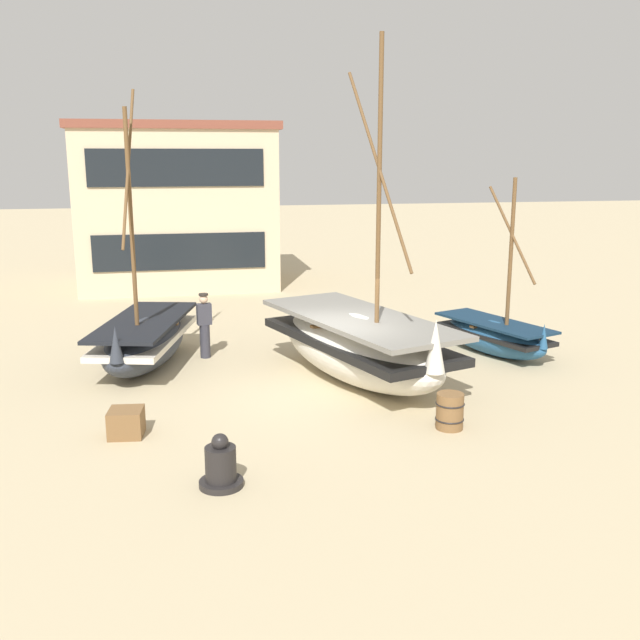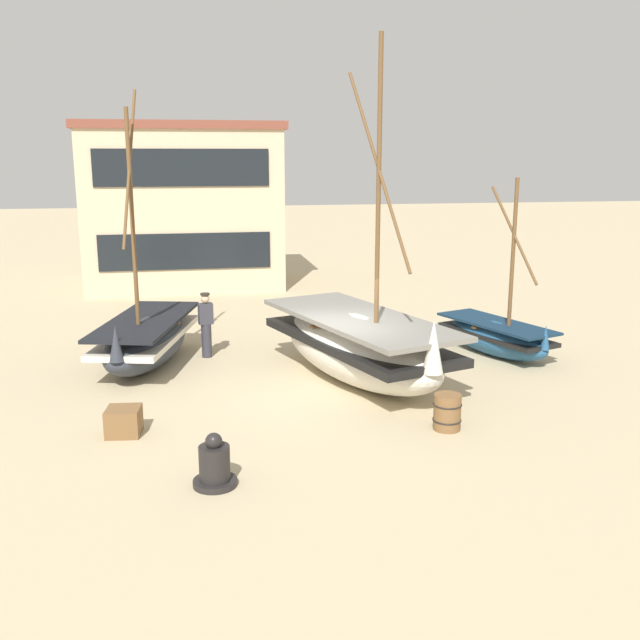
{
  "view_description": "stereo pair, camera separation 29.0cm",
  "coord_description": "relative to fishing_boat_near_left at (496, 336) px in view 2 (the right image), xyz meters",
  "views": [
    {
      "loc": [
        -3.28,
        -14.86,
        5.12
      ],
      "look_at": [
        0.0,
        1.0,
        1.4
      ],
      "focal_mm": 40.46,
      "sensor_mm": 36.0,
      "label": 1
    },
    {
      "loc": [
        -3.0,
        -14.92,
        5.12
      ],
      "look_at": [
        0.0,
        1.0,
        1.4
      ],
      "focal_mm": 40.46,
      "sensor_mm": 36.0,
      "label": 2
    }
  ],
  "objects": [
    {
      "name": "ground_plane",
      "position": [
        -4.91,
        -2.14,
        -0.5
      ],
      "size": [
        120.0,
        120.0,
        0.0
      ],
      "primitive_type": "plane",
      "color": "tan"
    },
    {
      "name": "wooden_barrel",
      "position": [
        -3.13,
        -4.78,
        -0.15
      ],
      "size": [
        0.56,
        0.56,
        0.7
      ],
      "color": "brown",
      "rests_on": "ground"
    },
    {
      "name": "fishing_boat_centre_large",
      "position": [
        -4.06,
        -1.49,
        0.34
      ],
      "size": [
        3.82,
        6.12,
        7.55
      ],
      "color": "silver",
      "rests_on": "ground"
    },
    {
      "name": "capstan_winch",
      "position": [
        -7.59,
        -6.38,
        -0.17
      ],
      "size": [
        0.7,
        0.7,
        0.88
      ],
      "color": "black",
      "rests_on": "ground"
    },
    {
      "name": "cargo_crate",
      "position": [
        -9.17,
        -3.91,
        -0.25
      ],
      "size": [
        0.69,
        0.69,
        0.52
      ],
      "primitive_type": "cube",
      "rotation": [
        0.0,
        0.0,
        1.45
      ],
      "color": "brown",
      "rests_on": "ground"
    },
    {
      "name": "harbor_building_main",
      "position": [
        -7.89,
        12.29,
        2.67
      ],
      "size": [
        7.72,
        5.21,
        6.33
      ],
      "color": "beige",
      "rests_on": "ground"
    },
    {
      "name": "fishing_boat_far_right",
      "position": [
        -8.94,
        0.73,
        0.16
      ],
      "size": [
        2.69,
        4.74,
        6.61
      ],
      "color": "#2D333D",
      "rests_on": "ground"
    },
    {
      "name": "fisherman_by_hull",
      "position": [
        -7.45,
        1.19,
        0.33
      ],
      "size": [
        0.39,
        0.28,
        1.68
      ],
      "color": "#33333D",
      "rests_on": "ground"
    },
    {
      "name": "fishing_boat_near_left",
      "position": [
        0.0,
        0.0,
        0.0
      ],
      "size": [
        2.26,
        3.64,
        4.58
      ],
      "color": "#23517A",
      "rests_on": "ground"
    }
  ]
}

